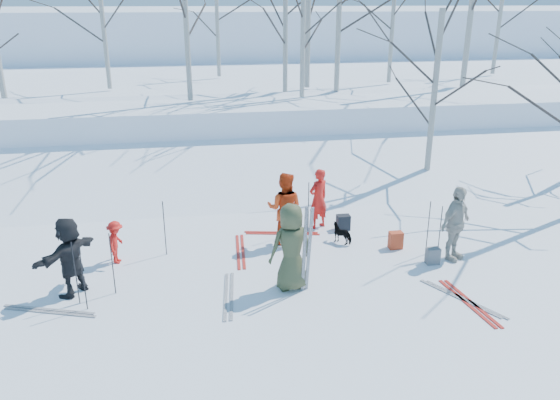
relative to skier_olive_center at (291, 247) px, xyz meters
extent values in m
plane|color=white|center=(0.07, 0.29, -0.93)|extent=(120.00, 120.00, 0.00)
cube|color=white|center=(0.07, 7.29, -0.78)|extent=(70.00, 9.49, 4.12)
cube|color=white|center=(0.07, 17.29, 0.07)|extent=(70.00, 18.00, 2.20)
cube|color=white|center=(0.07, 38.29, 1.07)|extent=(90.00, 30.00, 6.00)
imported|color=#3C4328|center=(0.00, 0.00, 0.00)|extent=(1.01, 0.77, 1.86)
imported|color=red|center=(1.30, 3.06, -0.12)|extent=(0.70, 0.61, 1.61)
imported|color=red|center=(0.26, 2.24, -0.02)|extent=(1.07, 0.95, 1.81)
imported|color=red|center=(-3.70, 1.82, -0.42)|extent=(0.49, 0.71, 1.01)
imported|color=beige|center=(3.94, 0.70, -0.05)|extent=(1.11, 0.91, 1.76)
imported|color=black|center=(-4.42, 0.52, -0.10)|extent=(1.30, 1.54, 1.66)
imported|color=black|center=(1.68, 2.01, -0.68)|extent=(0.59, 0.60, 0.49)
cube|color=silver|center=(0.23, -0.20, 0.02)|extent=(0.11, 0.17, 1.90)
cube|color=silver|center=(0.33, -0.22, 0.02)|extent=(0.13, 0.23, 1.89)
cylinder|color=black|center=(3.44, 1.02, -0.26)|extent=(0.02, 0.02, 1.34)
cylinder|color=black|center=(3.57, 0.68, -0.26)|extent=(0.02, 0.02, 1.34)
cylinder|color=black|center=(-4.26, 0.08, -0.26)|extent=(0.02, 0.02, 1.34)
cylinder|color=black|center=(0.39, 2.62, -0.26)|extent=(0.02, 0.02, 1.34)
cylinder|color=black|center=(0.99, 2.84, -0.26)|extent=(0.02, 0.02, 1.34)
cylinder|color=black|center=(-3.60, 0.37, -0.26)|extent=(0.02, 0.02, 1.34)
cylinder|color=black|center=(-2.61, 2.05, -0.26)|extent=(0.02, 0.02, 1.34)
cylinder|color=black|center=(-4.07, -0.17, -0.26)|extent=(0.02, 0.02, 1.34)
cube|color=#B7381C|center=(2.86, 1.47, -0.72)|extent=(0.32, 0.22, 0.42)
cube|color=#595C61|center=(3.39, 0.55, -0.74)|extent=(0.30, 0.20, 0.38)
cube|color=black|center=(1.92, 2.79, -0.73)|extent=(0.34, 0.24, 0.40)
camera|label=1|loc=(-1.91, -9.92, 4.74)|focal=35.00mm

